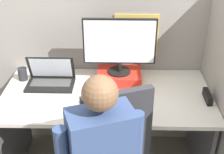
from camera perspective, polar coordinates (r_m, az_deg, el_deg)
name	(u,v)px	position (r m, az deg, el deg)	size (l,w,h in m)	color
cubicle_panel_back	(109,68)	(2.70, -0.58, 1.59)	(2.07, 0.05, 1.46)	gray
cubicle_panel_right	(218,101)	(2.39, 18.79, -4.26)	(0.04, 1.43, 1.46)	gray
desk	(107,112)	(2.44, -0.93, -6.48)	(1.57, 0.78, 0.74)	beige
paper_box	(119,76)	(2.49, 1.30, 0.11)	(0.34, 0.26, 0.08)	red
monitor	(119,44)	(2.36, 1.38, 6.05)	(0.55, 0.18, 0.44)	black
laptop	(51,79)	(2.48, -11.13, -0.43)	(0.36, 0.22, 0.23)	black
mouse	(83,101)	(2.24, -5.25, -4.40)	(0.06, 0.05, 0.03)	silver
stapler	(208,96)	(2.35, 17.07, -3.43)	(0.04, 0.17, 0.06)	black
carrot_toy	(142,106)	(2.18, 5.53, -5.23)	(0.04, 0.15, 0.04)	orange
pen_cup	(23,74)	(2.60, -16.02, 0.53)	(0.07, 0.07, 0.10)	#28282D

